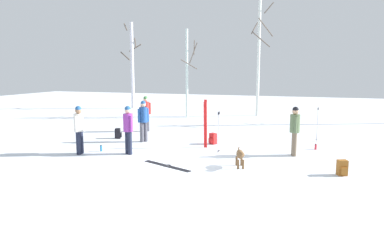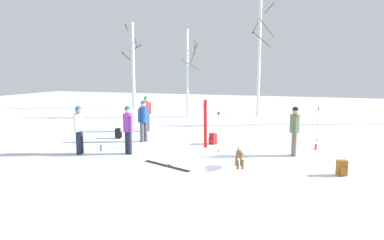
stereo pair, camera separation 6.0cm
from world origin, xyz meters
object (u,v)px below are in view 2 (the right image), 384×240
Objects in this scene: dog at (240,155)px; water_bottle_1 at (101,148)px; ski_pair_lying_0 at (167,166)px; backpack_1 at (213,139)px; ski_poles_1 at (318,123)px; backpack_0 at (342,168)px; birch_tree_1 at (188,72)px; ski_poles_0 at (218,131)px; birch_tree_0 at (133,64)px; birch_tree_2 at (260,54)px; water_bottle_0 at (316,147)px; person_4 at (295,128)px; person_1 at (128,127)px; person_3 at (79,127)px; backpack_2 at (118,133)px; person_2 at (144,118)px; person_0 at (146,111)px; ski_pair_planted_0 at (205,124)px.

water_bottle_1 is (-5.24, 0.54, -0.28)m from dog.
ski_pair_lying_0 is 3.63m from backpack_1.
backpack_0 is at bearing -83.32° from ski_poles_1.
backpack_1 is 8.40m from birch_tree_1.
ski_poles_0 is at bearing -64.32° from birch_tree_1.
birch_tree_0 is at bearing 128.22° from dog.
birch_tree_1 is (-4.12, 8.57, 2.02)m from ski_poles_0.
dog is at bearing -177.66° from backpack_0.
birch_tree_2 is (9.90, -1.63, 0.54)m from birch_tree_0.
birch_tree_2 is (-3.38, 9.09, 3.84)m from water_bottle_0.
birch_tree_2 is (-2.63, 10.29, 2.96)m from person_4.
ski_poles_1 is at bearing 34.59° from person_1.
dog is 0.61× the size of ski_poles_1.
person_4 is 0.32× the size of birch_tree_1.
backpack_1 is 14.76m from birch_tree_0.
person_3 is at bearing -110.28° from birch_tree_2.
person_1 is at bearing -158.94° from ski_poles_0.
person_1 is 3.10m from backpack_2.
dog is (4.50, -2.57, -0.59)m from person_2.
person_2 is 2.33m from water_bottle_1.
water_bottle_0 is 0.03× the size of birch_tree_2.
person_3 is at bearing -92.64° from person_0.
person_0 is 4.39m from water_bottle_1.
backpack_0 is 2.01× the size of water_bottle_0.
person_2 is at bearing 161.61° from backpack_0.
ski_pair_planted_0 is 5.21m from backpack_0.
person_3 is 0.26× the size of birch_tree_0.
person_3 is 5.15m from backpack_1.
ski_poles_0 is at bearing 19.86° from person_3.
backpack_2 is at bearing 93.25° from person_3.
ski_pair_planted_0 is 3.06m from ski_pair_lying_0.
person_1 reaches higher than ski_poles_0.
person_4 is 0.26× the size of birch_tree_0.
dog is 12.92m from birch_tree_2.
person_1 reaches higher than water_bottle_1.
backpack_2 is 2.01× the size of water_bottle_0.
water_bottle_1 is at bearing 160.25° from ski_pair_lying_0.
water_bottle_1 is 15.01m from birch_tree_0.
person_2 is 7.86m from birch_tree_1.
water_bottle_1 is (-1.18, 0.07, -0.87)m from person_1.
backpack_2 is (-4.80, 1.24, -0.58)m from ski_poles_0.
water_bottle_0 is 0.04× the size of birch_tree_1.
ski_pair_lying_0 is (1.88, -1.03, -0.97)m from person_1.
ski_pair_planted_0 is (3.71, -2.50, -0.06)m from person_0.
person_0 is 2.16m from backpack_2.
birch_tree_1 is (5.82, -3.81, -0.59)m from birch_tree_0.
person_1 and person_3 have the same top height.
ski_pair_lying_0 is 4.12× the size of backpack_2.
birch_tree_2 reaches higher than person_3.
birch_tree_1 is at bearing 129.58° from person_4.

